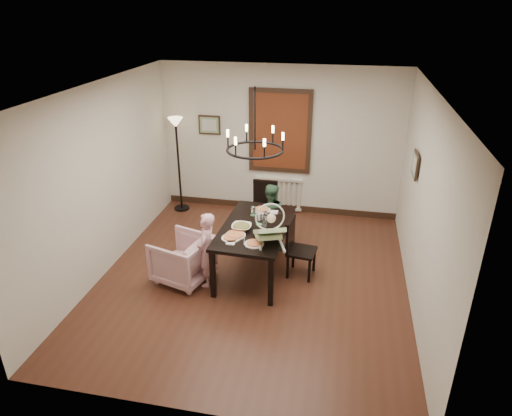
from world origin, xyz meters
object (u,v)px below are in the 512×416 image
(elderly_woman, at_px, (207,255))
(seated_man, at_px, (270,222))
(drinking_glass, at_px, (265,222))
(chair_far, at_px, (263,210))
(floor_lamp, at_px, (179,166))
(armchair, at_px, (182,259))
(baby_bouncer, at_px, (269,229))
(chair_right, at_px, (302,248))
(dining_table, at_px, (255,231))

(elderly_woman, bearing_deg, seated_man, 148.98)
(elderly_woman, distance_m, seated_man, 1.44)
(seated_man, xyz_separation_m, drinking_glass, (0.05, -0.77, 0.38))
(chair_far, distance_m, floor_lamp, 1.99)
(armchair, height_order, seated_man, seated_man)
(elderly_woman, relative_size, floor_lamp, 0.52)
(chair_far, bearing_deg, baby_bouncer, -76.73)
(chair_far, xyz_separation_m, floor_lamp, (-1.79, 0.77, 0.41))
(chair_right, distance_m, drinking_glass, 0.69)
(baby_bouncer, relative_size, floor_lamp, 0.33)
(chair_right, distance_m, baby_bouncer, 0.83)
(dining_table, relative_size, elderly_woman, 1.83)
(armchair, bearing_deg, chair_right, 122.04)
(seated_man, height_order, drinking_glass, seated_man)
(dining_table, height_order, armchair, dining_table)
(baby_bouncer, bearing_deg, elderly_woman, 160.84)
(chair_far, xyz_separation_m, elderly_woman, (-0.52, -1.63, -0.02))
(chair_right, distance_m, armchair, 1.77)
(chair_far, relative_size, drinking_glass, 7.40)
(dining_table, relative_size, chair_right, 1.87)
(baby_bouncer, bearing_deg, dining_table, 102.99)
(dining_table, relative_size, seated_man, 1.83)
(floor_lamp, bearing_deg, drinking_glass, -43.30)
(dining_table, height_order, drinking_glass, drinking_glass)
(baby_bouncer, relative_size, drinking_glass, 4.49)
(elderly_woman, distance_m, floor_lamp, 2.75)
(chair_far, bearing_deg, seated_man, -63.99)
(dining_table, distance_m, baby_bouncer, 0.60)
(chair_far, xyz_separation_m, seated_man, (0.18, -0.38, -0.02))
(armchair, relative_size, drinking_glass, 5.76)
(chair_far, height_order, baby_bouncer, baby_bouncer)
(chair_far, distance_m, drinking_glass, 1.22)
(chair_right, height_order, baby_bouncer, baby_bouncer)
(elderly_woman, height_order, drinking_glass, elderly_woman)
(floor_lamp, bearing_deg, armchair, -69.50)
(elderly_woman, distance_m, drinking_glass, 0.98)
(chair_right, bearing_deg, baby_bouncer, 147.47)
(seated_man, bearing_deg, elderly_woman, 57.74)
(chair_far, bearing_deg, chair_right, -54.85)
(seated_man, distance_m, drinking_glass, 0.86)
(dining_table, bearing_deg, drinking_glass, 16.49)
(baby_bouncer, bearing_deg, chair_right, 29.92)
(elderly_woman, bearing_deg, baby_bouncer, 89.11)
(chair_right, bearing_deg, dining_table, 101.65)
(chair_far, distance_m, armchair, 1.85)
(chair_right, relative_size, floor_lamp, 0.51)
(armchair, bearing_deg, dining_table, 129.35)
(baby_bouncer, bearing_deg, chair_far, 83.33)
(elderly_woman, xyz_separation_m, floor_lamp, (-1.27, 2.40, 0.43))
(armchair, distance_m, drinking_glass, 1.33)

